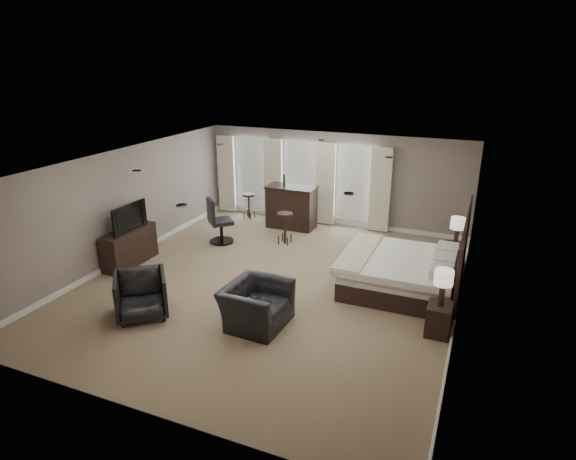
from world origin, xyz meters
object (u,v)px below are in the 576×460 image
at_px(tv, 127,227).
at_px(armchair_near, 256,298).
at_px(lamp_far, 457,231).
at_px(armchair_far, 141,293).
at_px(bed, 404,257).
at_px(bar_stool_right, 285,228).
at_px(nightstand_far, 453,257).
at_px(nightstand_near, 439,319).
at_px(bar_stool_left, 249,206).
at_px(dresser, 129,247).
at_px(bar_counter, 291,207).
at_px(lamp_near, 443,288).
at_px(desk_chair, 221,220).

height_order(tv, armchair_near, armchair_near).
xyz_separation_m(lamp_far, armchair_far, (-5.13, -4.38, -0.45)).
xyz_separation_m(bed, bar_stool_right, (-3.23, 1.46, -0.32)).
relative_size(nightstand_far, tv, 0.55).
relative_size(bed, bar_stool_right, 2.79).
height_order(nightstand_near, bar_stool_right, bar_stool_right).
distance_m(nightstand_near, armchair_near, 3.19).
bearing_deg(bar_stool_left, tv, -103.91).
relative_size(dresser, tv, 1.34).
distance_m(nightstand_far, lamp_far, 0.62).
bearing_deg(tv, bar_counter, -33.08).
height_order(armchair_far, bar_stool_left, armchair_far).
bearing_deg(bed, nightstand_far, 58.46).
distance_m(dresser, armchair_far, 2.55).
height_order(tv, bar_counter, bar_counter).
xyz_separation_m(armchair_far, bar_counter, (0.68, 5.61, 0.13)).
bearing_deg(bed, lamp_near, -58.46).
xyz_separation_m(nightstand_near, bar_counter, (-4.45, 4.14, 0.32)).
bearing_deg(desk_chair, armchair_near, 172.86).
relative_size(bed, armchair_near, 1.96).
xyz_separation_m(bed, nightstand_far, (0.89, 1.45, -0.43)).
bearing_deg(tv, dresser, 0.00).
xyz_separation_m(lamp_near, armchair_far, (-5.13, -1.48, -0.42)).
bearing_deg(armchair_near, armchair_far, 107.47).
bearing_deg(nightstand_near, nightstand_far, 90.00).
distance_m(lamp_near, armchair_far, 5.35).
height_order(lamp_far, bar_stool_right, lamp_far).
bearing_deg(dresser, armchair_far, -45.37).
bearing_deg(bar_stool_left, armchair_far, -82.34).
distance_m(armchair_near, armchair_far, 2.15).
distance_m(lamp_far, dresser, 7.39).
bearing_deg(nightstand_near, lamp_near, 0.00).
bearing_deg(lamp_far, armchair_near, -128.56).
relative_size(lamp_far, tv, 0.59).
xyz_separation_m(lamp_near, tv, (-6.92, 0.34, 0.03)).
xyz_separation_m(dresser, armchair_near, (3.87, -1.26, 0.09)).
relative_size(tv, armchair_far, 1.16).
xyz_separation_m(nightstand_far, bar_counter, (-4.45, 1.24, 0.30)).
distance_m(armchair_far, bar_stool_right, 4.50).
height_order(dresser, bar_counter, bar_counter).
bearing_deg(bar_counter, dresser, -123.08).
height_order(lamp_near, bar_stool_right, lamp_near).
height_order(nightstand_far, bar_stool_left, bar_stool_left).
relative_size(lamp_near, dresser, 0.46).
bearing_deg(bar_stool_right, desk_chair, -160.18).
height_order(bar_counter, bar_stool_left, bar_counter).
bearing_deg(armchair_near, tv, 74.44).
relative_size(dresser, bar_counter, 1.06).
height_order(bar_stool_left, bar_stool_right, bar_stool_right).
bearing_deg(nightstand_far, bed, -121.54).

